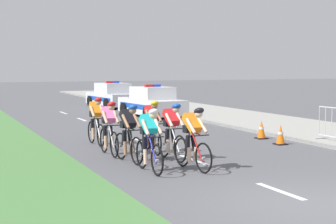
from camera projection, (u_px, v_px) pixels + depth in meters
ground_plane at (316, 204)px, 9.89m from camera, size 160.00×160.00×0.00m
sidewalk_slab at (245, 119)px, 25.43m from camera, size 4.61×60.00×0.12m
kerb_edge at (202, 120)px, 24.56m from camera, size 0.16×60.00×0.13m
lane_markings_centre at (141, 141)px, 18.24m from camera, size 0.14×25.60×0.01m
cyclist_lead at (149, 139)px, 12.79m from camera, size 0.42×1.72×1.56m
cyclist_second at (193, 138)px, 13.09m from camera, size 0.45×1.72×1.56m
cyclist_third at (129, 132)px, 14.13m from camera, size 0.45×1.72×1.56m
cyclist_fourth at (172, 131)px, 14.48m from camera, size 0.43×1.72×1.56m
cyclist_fifth at (109, 127)px, 15.26m from camera, size 0.42×1.72×1.56m
cyclist_sixth at (152, 126)px, 15.64m from camera, size 0.43×1.72×1.56m
cyclist_seventh at (96, 120)px, 17.22m from camera, size 0.42×1.72×1.56m
police_car_nearest at (152, 103)px, 27.10m from camera, size 2.29×4.54×1.59m
police_car_second at (112, 96)px, 33.16m from camera, size 2.31×4.55×1.59m
traffic_cone_near at (261, 130)px, 18.77m from camera, size 0.36×0.36×0.64m
traffic_cone_far at (281, 135)px, 17.36m from camera, size 0.36×0.36×0.64m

